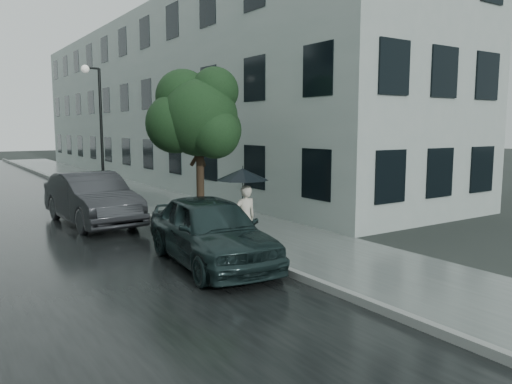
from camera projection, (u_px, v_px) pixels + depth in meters
ground at (339, 261)px, 11.13m from camera, size 120.00×120.00×0.00m
sidewalk at (147, 198)px, 21.16m from camera, size 3.50×60.00×0.01m
kerb_near at (104, 199)px, 20.14m from camera, size 0.15×60.00×0.15m
asphalt_road at (9, 209)px, 18.23m from camera, size 6.85×60.00×0.00m
building_near at (181, 101)px, 29.63m from camera, size 7.02×36.00×9.00m
pedestrian at (245, 218)px, 12.01m from camera, size 0.58×0.39×1.59m
umbrella at (243, 174)px, 11.90m from camera, size 1.48×1.48×1.11m
street_tree at (198, 117)px, 14.95m from camera, size 3.02×2.74×4.76m
lamp_post at (98, 124)px, 20.32m from camera, size 0.85×0.32×5.43m
car_near at (211, 230)px, 10.81m from camera, size 2.25×4.56×1.50m
car_far at (92, 198)px, 15.34m from camera, size 1.92×4.86×1.58m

